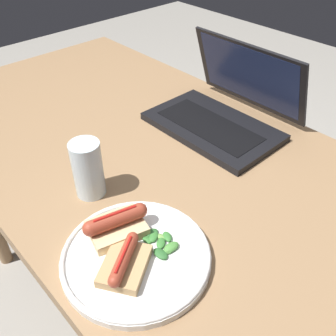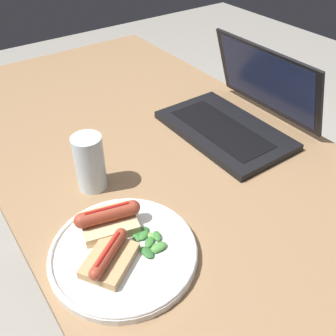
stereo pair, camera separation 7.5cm
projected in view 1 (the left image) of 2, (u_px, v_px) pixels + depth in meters
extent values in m
plane|color=#9E998E|center=(156.00, 319.00, 1.38)|extent=(6.00, 6.00, 0.00)
cube|color=#93704C|center=(150.00, 156.00, 0.91)|extent=(1.43, 0.74, 0.04)
cylinder|color=#93704C|center=(109.00, 136.00, 1.67)|extent=(0.05, 0.05, 0.73)
cube|color=black|center=(212.00, 127.00, 0.96)|extent=(0.33, 0.20, 0.02)
cube|color=black|center=(209.00, 125.00, 0.95)|extent=(0.27, 0.11, 0.00)
cube|color=black|center=(249.00, 75.00, 0.97)|extent=(0.33, 0.07, 0.18)
cube|color=#192347|center=(248.00, 75.00, 0.97)|extent=(0.30, 0.06, 0.16)
cylinder|color=white|center=(136.00, 257.00, 0.64)|extent=(0.26, 0.26, 0.01)
torus|color=white|center=(136.00, 254.00, 0.63)|extent=(0.25, 0.25, 0.01)
cube|color=tan|center=(125.00, 266.00, 0.61)|extent=(0.11, 0.11, 0.02)
cylinder|color=#9E3D28|center=(124.00, 258.00, 0.60)|extent=(0.06, 0.08, 0.02)
sphere|color=#9E3D28|center=(133.00, 238.00, 0.63)|extent=(0.02, 0.02, 0.02)
sphere|color=#9E3D28|center=(114.00, 281.00, 0.56)|extent=(0.02, 0.02, 0.02)
cylinder|color=red|center=(124.00, 254.00, 0.59)|extent=(0.04, 0.06, 0.00)
cube|color=#D6B784|center=(117.00, 228.00, 0.67)|extent=(0.10, 0.11, 0.02)
cylinder|color=#9E3D28|center=(116.00, 219.00, 0.66)|extent=(0.05, 0.10, 0.03)
sphere|color=#9E3D28|center=(90.00, 229.00, 0.64)|extent=(0.03, 0.03, 0.03)
sphere|color=#9E3D28|center=(140.00, 210.00, 0.67)|extent=(0.03, 0.03, 0.03)
cylinder|color=red|center=(115.00, 214.00, 0.65)|extent=(0.02, 0.08, 0.01)
ellipsoid|color=#709E4C|center=(161.00, 237.00, 0.66)|extent=(0.02, 0.01, 0.01)
ellipsoid|color=#2D662D|center=(146.00, 238.00, 0.66)|extent=(0.02, 0.02, 0.00)
ellipsoid|color=#387A33|center=(167.00, 237.00, 0.66)|extent=(0.03, 0.02, 0.01)
ellipsoid|color=#387A33|center=(154.00, 237.00, 0.66)|extent=(0.03, 0.03, 0.01)
ellipsoid|color=#387A33|center=(161.00, 243.00, 0.65)|extent=(0.03, 0.03, 0.01)
ellipsoid|color=#2D662D|center=(150.00, 233.00, 0.67)|extent=(0.03, 0.03, 0.01)
ellipsoid|color=#4C8E3D|center=(171.00, 247.00, 0.64)|extent=(0.02, 0.03, 0.01)
ellipsoid|color=#387A33|center=(147.00, 240.00, 0.66)|extent=(0.02, 0.01, 0.01)
ellipsoid|color=#4C8E3D|center=(167.00, 251.00, 0.64)|extent=(0.02, 0.02, 0.01)
ellipsoid|color=#2D662D|center=(161.00, 254.00, 0.63)|extent=(0.03, 0.02, 0.01)
cylinder|color=silver|center=(88.00, 169.00, 0.74)|extent=(0.06, 0.06, 0.12)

